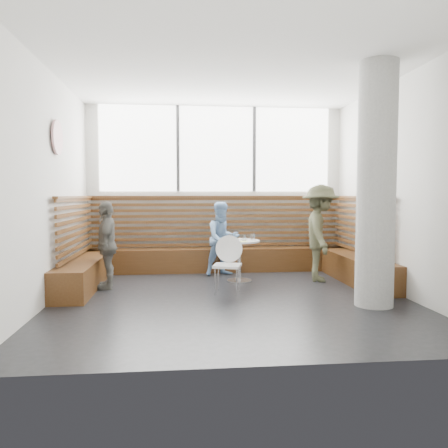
{
  "coord_description": "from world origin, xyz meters",
  "views": [
    {
      "loc": [
        -0.73,
        -6.12,
        1.48
      ],
      "look_at": [
        0.0,
        1.0,
        1.0
      ],
      "focal_mm": 35.0,
      "sensor_mm": 36.0,
      "label": 1
    }
  ],
  "objects": [
    {
      "name": "room",
      "position": [
        0.0,
        0.0,
        1.6
      ],
      "size": [
        5.0,
        5.0,
        3.2
      ],
      "color": "silver",
      "rests_on": "ground"
    },
    {
      "name": "cafe_table",
      "position": [
        0.28,
        1.2,
        0.51
      ],
      "size": [
        0.69,
        0.69,
        0.71
      ],
      "color": "silver",
      "rests_on": "ground"
    },
    {
      "name": "concrete_column",
      "position": [
        1.85,
        -0.6,
        1.6
      ],
      "size": [
        0.5,
        0.5,
        3.2
      ],
      "primitive_type": "cylinder",
      "color": "gray",
      "rests_on": "ground"
    },
    {
      "name": "glass_left",
      "position": [
        0.13,
        1.17,
        0.76
      ],
      "size": [
        0.07,
        0.07,
        0.11
      ],
      "primitive_type": "cylinder",
      "color": "white",
      "rests_on": "cafe_table"
    },
    {
      "name": "cafe_chair",
      "position": [
        -0.02,
        0.37,
        0.5
      ],
      "size": [
        0.41,
        0.4,
        0.86
      ],
      "rotation": [
        0.0,
        0.0,
        -0.27
      ],
      "color": "white",
      "rests_on": "ground"
    },
    {
      "name": "adult_man",
      "position": [
        1.67,
        1.11,
        0.83
      ],
      "size": [
        0.85,
        1.18,
        1.66
      ],
      "primitive_type": "imported",
      "rotation": [
        0.0,
        0.0,
        1.34
      ],
      "color": "#42442D",
      "rests_on": "ground"
    },
    {
      "name": "menu_card",
      "position": [
        0.29,
        0.99,
        0.71
      ],
      "size": [
        0.22,
        0.17,
        0.0
      ],
      "primitive_type": "cube",
      "rotation": [
        0.0,
        0.0,
        -0.14
      ],
      "color": "#A5C64C",
      "rests_on": "cafe_table"
    },
    {
      "name": "child_left",
      "position": [
        -1.87,
        0.88,
        0.69
      ],
      "size": [
        0.4,
        0.83,
        1.38
      ],
      "primitive_type": "imported",
      "rotation": [
        0.0,
        0.0,
        -1.49
      ],
      "color": "#5E5D55",
      "rests_on": "ground"
    },
    {
      "name": "plate_near",
      "position": [
        0.17,
        1.35,
        0.71
      ],
      "size": [
        0.18,
        0.18,
        0.01
      ],
      "primitive_type": "cylinder",
      "color": "white",
      "rests_on": "cafe_table"
    },
    {
      "name": "glass_right",
      "position": [
        0.51,
        1.22,
        0.76
      ],
      "size": [
        0.07,
        0.07,
        0.11
      ],
      "primitive_type": "cylinder",
      "color": "white",
      "rests_on": "cafe_table"
    },
    {
      "name": "booth",
      "position": [
        0.0,
        1.77,
        0.41
      ],
      "size": [
        5.0,
        2.5,
        1.44
      ],
      "color": "#412510",
      "rests_on": "ground"
    },
    {
      "name": "wall_art",
      "position": [
        -2.46,
        0.4,
        2.3
      ],
      "size": [
        0.03,
        0.5,
        0.5
      ],
      "primitive_type": "cylinder",
      "rotation": [
        0.0,
        1.57,
        0.0
      ],
      "color": "white",
      "rests_on": "room"
    },
    {
      "name": "glass_mid",
      "position": [
        0.36,
        1.14,
        0.76
      ],
      "size": [
        0.06,
        0.06,
        0.1
      ],
      "primitive_type": "cylinder",
      "color": "white",
      "rests_on": "cafe_table"
    },
    {
      "name": "child_back",
      "position": [
        0.06,
        1.81,
        0.67
      ],
      "size": [
        0.78,
        0.69,
        1.35
      ],
      "primitive_type": "imported",
      "rotation": [
        0.0,
        0.0,
        0.32
      ],
      "color": "#759DCC",
      "rests_on": "ground"
    },
    {
      "name": "plate_far",
      "position": [
        0.36,
        1.33,
        0.71
      ],
      "size": [
        0.21,
        0.21,
        0.01
      ],
      "primitive_type": "cylinder",
      "color": "white",
      "rests_on": "cafe_table"
    }
  ]
}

